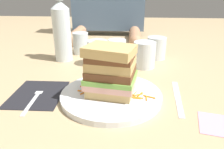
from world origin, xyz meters
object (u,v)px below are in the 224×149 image
at_px(sandwich, 111,71).
at_px(fork, 35,97).
at_px(main_plate, 111,95).
at_px(juice_glass, 144,56).
at_px(napkin_dark, 38,94).
at_px(empty_tumbler_0, 117,48).
at_px(empty_tumbler_3, 81,43).
at_px(knife, 178,98).
at_px(empty_tumbler_1, 98,53).
at_px(empty_tumbler_2, 156,48).
at_px(water_bottle, 62,30).
at_px(napkin_pink, 219,125).

xyz_separation_m(sandwich, fork, (-0.20, -0.02, -0.07)).
bearing_deg(main_plate, juice_glass, 67.43).
height_order(napkin_dark, empty_tumbler_0, empty_tumbler_0).
distance_m(fork, juice_glass, 0.40).
distance_m(juice_glass, empty_tumbler_3, 0.30).
height_order(napkin_dark, knife, same).
relative_size(knife, empty_tumbler_3, 2.23).
xyz_separation_m(juice_glass, empty_tumbler_1, (-0.17, 0.01, 0.00)).
distance_m(empty_tumbler_0, empty_tumbler_2, 0.16).
relative_size(sandwich, water_bottle, 0.51).
distance_m(main_plate, empty_tumbler_1, 0.27).
xyz_separation_m(main_plate, empty_tumbler_1, (-0.07, 0.25, 0.04)).
bearing_deg(empty_tumbler_3, empty_tumbler_0, -11.06).
height_order(main_plate, napkin_dark, main_plate).
bearing_deg(sandwich, napkin_dark, 178.31).
height_order(napkin_dark, empty_tumbler_2, empty_tumbler_2).
xyz_separation_m(sandwich, napkin_dark, (-0.20, 0.01, -0.08)).
bearing_deg(fork, empty_tumbler_0, 62.30).
relative_size(knife, napkin_pink, 2.33).
height_order(napkin_dark, napkin_pink, same).
xyz_separation_m(fork, empty_tumbler_1, (0.13, 0.27, 0.04)).
height_order(knife, juice_glass, juice_glass).
relative_size(empty_tumbler_0, napkin_pink, 0.86).
height_order(knife, empty_tumbler_2, empty_tumbler_2).
height_order(water_bottle, empty_tumbler_2, water_bottle).
relative_size(knife, empty_tumbler_0, 2.69).
bearing_deg(main_plate, empty_tumbler_3, 112.57).
distance_m(knife, empty_tumbler_2, 0.34).
bearing_deg(juice_glass, fork, -139.52).
height_order(juice_glass, empty_tumbler_1, juice_glass).
relative_size(juice_glass, empty_tumbler_2, 1.07).
xyz_separation_m(main_plate, knife, (0.18, 0.01, -0.01)).
height_order(juice_glass, empty_tumbler_0, juice_glass).
bearing_deg(napkin_pink, empty_tumbler_3, 129.34).
relative_size(sandwich, napkin_pink, 1.61).
bearing_deg(juice_glass, empty_tumbler_2, 62.11).
bearing_deg(napkin_dark, knife, 0.46).
distance_m(main_plate, knife, 0.18).
height_order(main_plate, knife, main_plate).
xyz_separation_m(fork, juice_glass, (0.30, 0.26, 0.04)).
bearing_deg(napkin_pink, knife, 120.45).
xyz_separation_m(empty_tumbler_1, empty_tumbler_3, (-0.09, 0.14, -0.00)).
distance_m(fork, water_bottle, 0.34).
relative_size(main_plate, knife, 1.33).
bearing_deg(sandwich, water_bottle, 125.21).
xyz_separation_m(juice_glass, empty_tumbler_3, (-0.26, 0.15, 0.00)).
relative_size(empty_tumbler_1, empty_tumbler_3, 1.02).
xyz_separation_m(empty_tumbler_0, napkin_pink, (0.25, -0.46, -0.03)).
distance_m(empty_tumbler_2, empty_tumbler_3, 0.32).
distance_m(juice_glass, empty_tumbler_0, 0.16).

